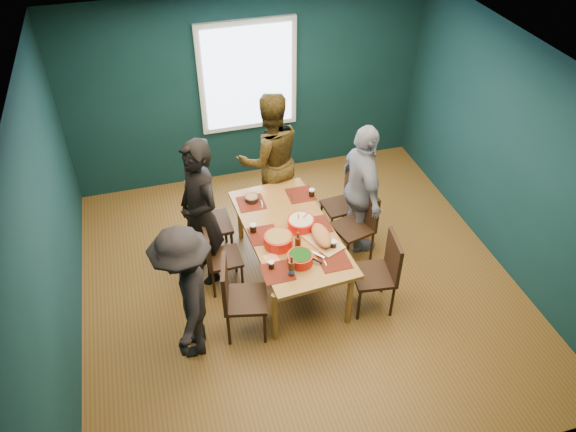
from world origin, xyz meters
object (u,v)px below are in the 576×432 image
person_right (362,190)px  bowl_herbs (300,258)px  bowl_salad (278,240)px  chair_left_far (202,219)px  person_far_left (200,214)px  chair_left_mid (216,254)px  chair_right_near (382,268)px  dining_table (290,235)px  person_back (270,159)px  bowl_dumpling (301,223)px  chair_right_mid (359,220)px  chair_left_near (236,294)px  cutting_board (321,237)px  person_near_left (186,295)px  chair_right_far (345,200)px

person_right → bowl_herbs: 1.34m
bowl_salad → chair_left_far: bearing=131.4°
person_far_left → person_right: (1.94, -0.01, -0.06)m
chair_left_mid → bowl_salad: bearing=-23.8°
chair_right_near → chair_left_mid: bearing=163.1°
dining_table → person_back: (0.08, 1.22, 0.25)m
bowl_dumpling → person_back: bearing=92.2°
chair_right_mid → person_back: person_back is taller
chair_left_near → bowl_salad: size_ratio=3.05×
person_far_left → chair_left_near: bearing=-9.9°
chair_left_mid → chair_left_near: chair_left_near is taller
bowl_salad → bowl_dumpling: bearing=33.0°
bowl_salad → bowl_dumpling: (0.32, 0.21, -0.00)m
person_far_left → person_back: 1.37m
dining_table → bowl_herbs: 0.56m
chair_left_mid → cutting_board: 1.22m
chair_right_mid → person_near_left: person_near_left is taller
chair_left_near → person_near_left: 0.56m
chair_right_near → person_far_left: person_far_left is taller
chair_right_mid → bowl_salad: (-1.11, -0.36, 0.24)m
chair_right_far → person_right: 0.49m
chair_right_near → person_right: size_ratio=0.56×
chair_left_near → person_back: bearing=78.0°
chair_left_far → person_far_left: (-0.04, -0.29, 0.31)m
person_right → chair_left_near: bearing=120.1°
person_near_left → cutting_board: (1.55, 0.47, -0.01)m
person_near_left → bowl_salad: 1.21m
chair_left_far → person_right: size_ratio=0.60×
chair_left_mid → person_near_left: (-0.42, -0.81, 0.29)m
chair_right_far → person_back: size_ratio=0.47×
chair_left_near → chair_right_far: 2.12m
chair_left_far → person_back: bearing=29.8°
chair_right_far → chair_right_near: bearing=-97.9°
chair_left_far → person_near_left: bearing=-106.1°
chair_right_near → person_far_left: bearing=157.8°
person_near_left → bowl_herbs: 1.25m
chair_left_near → dining_table: bearing=52.9°
chair_left_far → chair_right_near: 2.21m
dining_table → person_near_left: person_near_left is taller
dining_table → cutting_board: size_ratio=2.90×
dining_table → chair_right_near: 1.11m
person_right → bowl_dumpling: size_ratio=5.58×
person_right → cutting_board: bearing=131.0°
chair_left_near → bowl_salad: bearing=50.4°
person_right → person_far_left: bearing=90.9°
bowl_dumpling → chair_left_near: bearing=-143.8°
chair_right_far → chair_right_mid: (-0.00, -0.49, 0.05)m
cutting_board → chair_left_near: bearing=176.8°
dining_table → person_right: (0.99, 0.31, 0.21)m
chair_right_far → chair_right_near: size_ratio=0.88×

